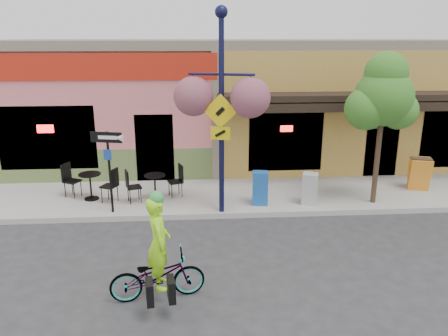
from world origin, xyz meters
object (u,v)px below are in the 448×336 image
cyclist_rider (159,255)px  lamp_post (221,115)px  one_way_sign (110,173)px  street_tree (380,129)px  newspaper_box_grey (310,189)px  bicycle (157,276)px  building (237,97)px  newspaper_box_blue (260,188)px

cyclist_rider → lamp_post: lamp_post is taller
lamp_post → one_way_sign: (-2.89, 0.15, -1.51)m
cyclist_rider → street_tree: bearing=-63.2°
one_way_sign → newspaper_box_grey: 5.40m
lamp_post → cyclist_rider: bearing=-95.3°
lamp_post → one_way_sign: lamp_post is taller
bicycle → building: bearing=-22.2°
cyclist_rider → street_tree: (5.64, 4.08, 1.37)m
bicycle → cyclist_rider: (0.05, 0.00, 0.41)m
one_way_sign → street_tree: street_tree is taller
building → bicycle: (-2.46, -10.54, -1.80)m
building → one_way_sign: bearing=-120.5°
building → newspaper_box_grey: 6.82m
newspaper_box_grey → newspaper_box_blue: bearing=-164.4°
building → lamp_post: (-1.05, -6.84, 0.49)m
bicycle → newspaper_box_blue: 4.86m
cyclist_rider → one_way_sign: 4.16m
one_way_sign → bicycle: bearing=-56.2°
newspaper_box_blue → street_tree: size_ratio=0.22×
street_tree → cyclist_rider: bearing=-144.1°
bicycle → one_way_sign: one_way_sign is taller
lamp_post → newspaper_box_grey: lamp_post is taller
cyclist_rider → newspaper_box_blue: size_ratio=1.87×
street_tree → building: bearing=116.6°
building → one_way_sign: 7.83m
newspaper_box_blue → bicycle: bearing=-114.5°
lamp_post → newspaper_box_grey: bearing=23.7°
cyclist_rider → newspaper_box_grey: cyclist_rider is taller
bicycle → lamp_post: bearing=-29.9°
cyclist_rider → newspaper_box_grey: bearing=-52.2°
bicycle → newspaper_box_blue: newspaper_box_blue is taller
newspaper_box_grey → street_tree: (1.82, -0.00, 1.65)m
cyclist_rider → one_way_sign: bearing=12.6°
one_way_sign → lamp_post: bearing=9.7°
bicycle → street_tree: street_tree is taller
newspaper_box_blue → newspaper_box_grey: newspaper_box_blue is taller
bicycle → lamp_post: 4.57m
cyclist_rider → newspaper_box_blue: cyclist_rider is taller
newspaper_box_grey → lamp_post: bearing=-152.3°
bicycle → newspaper_box_grey: newspaper_box_grey is taller
building → street_tree: building is taller
street_tree → newspaper_box_blue: bearing=178.5°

